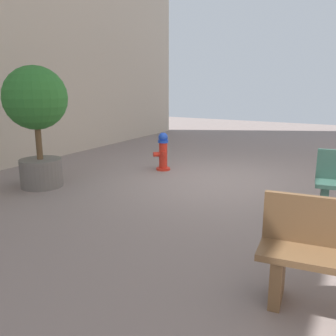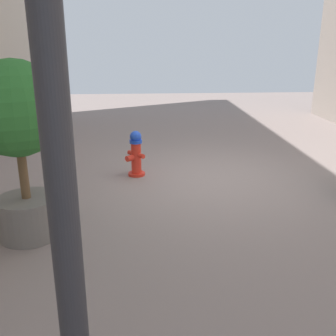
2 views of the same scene
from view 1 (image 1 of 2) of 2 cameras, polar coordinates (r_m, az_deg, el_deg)
name	(u,v)px [view 1 (image 1 of 2)]	position (r m, az deg, el deg)	size (l,w,h in m)	color
ground_plane	(216,181)	(7.29, 7.56, -2.00)	(23.40, 23.40, 0.00)	gray
fire_hydrant	(163,151)	(8.04, -0.81, 2.61)	(0.37, 0.37, 0.84)	red
planter_tree	(36,111)	(7.01, -19.93, 8.33)	(1.13, 1.13, 2.20)	slate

